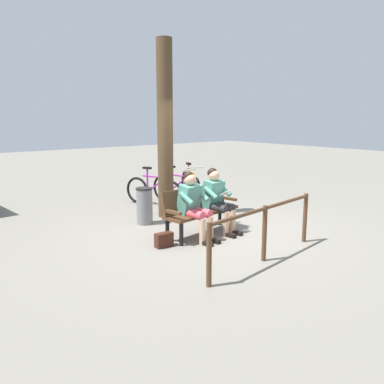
{
  "coord_description": "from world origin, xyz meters",
  "views": [
    {
      "loc": [
        4.78,
        5.27,
        2.14
      ],
      "look_at": [
        0.28,
        -0.3,
        0.75
      ],
      "focal_mm": 36.62,
      "sensor_mm": 36.0,
      "label": 1
    }
  ],
  "objects_px": {
    "bicycle_blue": "(177,189)",
    "handbag": "(164,240)",
    "litter_bin": "(144,206)",
    "bicycle_orange": "(190,185)",
    "person_companion": "(194,203)",
    "person_reading": "(217,197)",
    "tree_trunk": "(165,130)",
    "bench": "(199,207)",
    "bicycle_green": "(154,191)"
  },
  "relations": [
    {
      "from": "person_reading",
      "to": "bicycle_orange",
      "type": "distance_m",
      "value": 3.06
    },
    {
      "from": "handbag",
      "to": "litter_bin",
      "type": "xyz_separation_m",
      "value": [
        -0.52,
        -1.42,
        0.25
      ]
    },
    {
      "from": "bicycle_orange",
      "to": "bicycle_green",
      "type": "distance_m",
      "value": 1.19
    },
    {
      "from": "bicycle_green",
      "to": "person_companion",
      "type": "bearing_deg",
      "value": -38.71
    },
    {
      "from": "bicycle_blue",
      "to": "handbag",
      "type": "bearing_deg",
      "value": -49.11
    },
    {
      "from": "tree_trunk",
      "to": "person_reading",
      "type": "bearing_deg",
      "value": 92.64
    },
    {
      "from": "person_reading",
      "to": "bicycle_orange",
      "type": "xyz_separation_m",
      "value": [
        -1.49,
        -2.65,
        -0.31
      ]
    },
    {
      "from": "litter_bin",
      "to": "bicycle_blue",
      "type": "xyz_separation_m",
      "value": [
        -1.62,
        -1.1,
        -0.01
      ]
    },
    {
      "from": "tree_trunk",
      "to": "person_companion",
      "type": "bearing_deg",
      "value": 71.06
    },
    {
      "from": "litter_bin",
      "to": "bicycle_blue",
      "type": "bearing_deg",
      "value": -145.82
    },
    {
      "from": "bench",
      "to": "litter_bin",
      "type": "distance_m",
      "value": 1.29
    },
    {
      "from": "tree_trunk",
      "to": "bicycle_blue",
      "type": "bearing_deg",
      "value": -136.84
    },
    {
      "from": "tree_trunk",
      "to": "bicycle_orange",
      "type": "distance_m",
      "value": 2.42
    },
    {
      "from": "bicycle_blue",
      "to": "bicycle_green",
      "type": "bearing_deg",
      "value": -115.4
    },
    {
      "from": "person_reading",
      "to": "bench",
      "type": "bearing_deg",
      "value": -27.39
    },
    {
      "from": "bicycle_orange",
      "to": "bicycle_blue",
      "type": "height_order",
      "value": "same"
    },
    {
      "from": "person_companion",
      "to": "handbag",
      "type": "height_order",
      "value": "person_companion"
    },
    {
      "from": "handbag",
      "to": "litter_bin",
      "type": "bearing_deg",
      "value": -110.0
    },
    {
      "from": "bicycle_green",
      "to": "bicycle_blue",
      "type": "bearing_deg",
      "value": 53.8
    },
    {
      "from": "bench",
      "to": "person_reading",
      "type": "relative_size",
      "value": 1.38
    },
    {
      "from": "bicycle_orange",
      "to": "person_companion",
      "type": "bearing_deg",
      "value": -15.15
    },
    {
      "from": "person_companion",
      "to": "bicycle_green",
      "type": "height_order",
      "value": "person_companion"
    },
    {
      "from": "tree_trunk",
      "to": "bench",
      "type": "bearing_deg",
      "value": 79.48
    },
    {
      "from": "bench",
      "to": "tree_trunk",
      "type": "distance_m",
      "value": 1.98
    },
    {
      "from": "person_companion",
      "to": "tree_trunk",
      "type": "xyz_separation_m",
      "value": [
        -0.56,
        -1.64,
        1.18
      ]
    },
    {
      "from": "handbag",
      "to": "bicycle_orange",
      "type": "xyz_separation_m",
      "value": [
        -2.76,
        -2.75,
        0.24
      ]
    },
    {
      "from": "bench",
      "to": "litter_bin",
      "type": "relative_size",
      "value": 2.23
    },
    {
      "from": "tree_trunk",
      "to": "bicycle_blue",
      "type": "distance_m",
      "value": 1.97
    },
    {
      "from": "person_reading",
      "to": "bicycle_blue",
      "type": "bearing_deg",
      "value": -117.74
    },
    {
      "from": "person_companion",
      "to": "handbag",
      "type": "distance_m",
      "value": 0.84
    },
    {
      "from": "handbag",
      "to": "bicycle_blue",
      "type": "distance_m",
      "value": 3.32
    },
    {
      "from": "person_reading",
      "to": "person_companion",
      "type": "xyz_separation_m",
      "value": [
        0.63,
        0.09,
        -0.0
      ]
    },
    {
      "from": "bench",
      "to": "bicycle_orange",
      "type": "xyz_separation_m",
      "value": [
        -1.82,
        -2.53,
        -0.15
      ]
    },
    {
      "from": "person_reading",
      "to": "bicycle_orange",
      "type": "height_order",
      "value": "person_reading"
    },
    {
      "from": "bench",
      "to": "tree_trunk",
      "type": "relative_size",
      "value": 0.45
    },
    {
      "from": "tree_trunk",
      "to": "bicycle_orange",
      "type": "bearing_deg",
      "value": -144.72
    },
    {
      "from": "tree_trunk",
      "to": "litter_bin",
      "type": "relative_size",
      "value": 5.0
    },
    {
      "from": "handbag",
      "to": "tree_trunk",
      "type": "relative_size",
      "value": 0.08
    },
    {
      "from": "handbag",
      "to": "litter_bin",
      "type": "height_order",
      "value": "litter_bin"
    },
    {
      "from": "bicycle_green",
      "to": "person_reading",
      "type": "bearing_deg",
      "value": -26.13
    },
    {
      "from": "person_companion",
      "to": "litter_bin",
      "type": "height_order",
      "value": "person_companion"
    },
    {
      "from": "bench",
      "to": "bicycle_blue",
      "type": "xyz_separation_m",
      "value": [
        -1.2,
        -2.31,
        -0.15
      ]
    },
    {
      "from": "bicycle_green",
      "to": "tree_trunk",
      "type": "bearing_deg",
      "value": -38.97
    },
    {
      "from": "person_reading",
      "to": "handbag",
      "type": "height_order",
      "value": "person_reading"
    },
    {
      "from": "tree_trunk",
      "to": "bicycle_green",
      "type": "xyz_separation_m",
      "value": [
        -0.37,
        -1.05,
        -1.49
      ]
    },
    {
      "from": "bench",
      "to": "person_companion",
      "type": "bearing_deg",
      "value": 26.9
    },
    {
      "from": "handbag",
      "to": "bicycle_orange",
      "type": "relative_size",
      "value": 0.19
    },
    {
      "from": "handbag",
      "to": "bicycle_green",
      "type": "bearing_deg",
      "value": -120.27
    },
    {
      "from": "person_companion",
      "to": "bicycle_blue",
      "type": "height_order",
      "value": "person_companion"
    },
    {
      "from": "bicycle_orange",
      "to": "bicycle_blue",
      "type": "bearing_deg",
      "value": -47.66
    }
  ]
}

